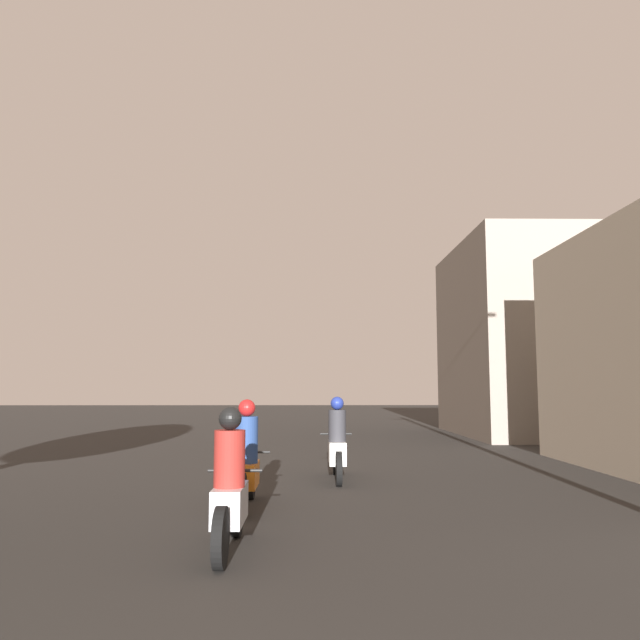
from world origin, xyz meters
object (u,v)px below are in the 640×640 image
motorcycle_white (337,446)px  building_right_far (527,339)px  motorcycle_silver (230,493)px  motorcycle_orange (247,464)px

motorcycle_white → building_right_far: size_ratio=0.27×
motorcycle_silver → motorcycle_white: size_ratio=0.93×
building_right_far → motorcycle_white: bearing=-124.4°
motorcycle_silver → motorcycle_orange: bearing=83.9°
motorcycle_silver → building_right_far: 18.06m
motorcycle_orange → motorcycle_white: same height
motorcycle_white → building_right_far: (7.31, 10.67, 2.79)m
motorcycle_orange → motorcycle_white: size_ratio=0.93×
motorcycle_white → building_right_far: building_right_far is taller
motorcycle_orange → building_right_far: building_right_far is taller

